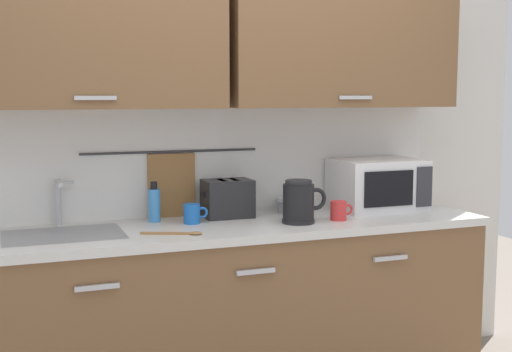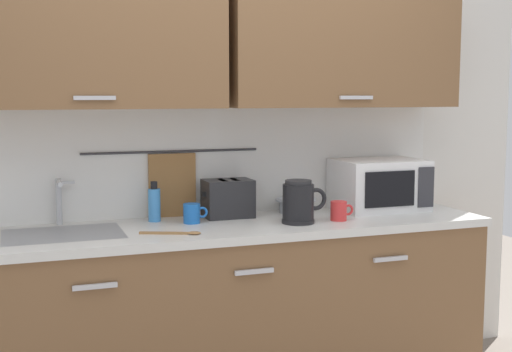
% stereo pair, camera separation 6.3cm
% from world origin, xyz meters
% --- Properties ---
extents(counter_unit, '(2.53, 0.64, 0.90)m').
position_xyz_m(counter_unit, '(-0.01, 0.30, 0.46)').
color(counter_unit, brown).
rests_on(counter_unit, ground).
extents(back_wall_assembly, '(3.70, 0.41, 2.50)m').
position_xyz_m(back_wall_assembly, '(-0.00, 0.53, 1.52)').
color(back_wall_assembly, silver).
rests_on(back_wall_assembly, ground).
extents(sink_faucet, '(0.09, 0.17, 0.22)m').
position_xyz_m(sink_faucet, '(-0.78, 0.53, 1.04)').
color(sink_faucet, '#B2B5BA').
rests_on(sink_faucet, counter_unit).
extents(microwave, '(0.46, 0.35, 0.27)m').
position_xyz_m(microwave, '(0.86, 0.41, 1.04)').
color(microwave, white).
rests_on(microwave, counter_unit).
extents(electric_kettle, '(0.23, 0.16, 0.21)m').
position_xyz_m(electric_kettle, '(0.30, 0.20, 1.00)').
color(electric_kettle, black).
rests_on(electric_kettle, counter_unit).
extents(dish_soap_bottle, '(0.06, 0.06, 0.20)m').
position_xyz_m(dish_soap_bottle, '(-0.34, 0.48, 0.99)').
color(dish_soap_bottle, '#3F8CD8').
rests_on(dish_soap_bottle, counter_unit).
extents(mug_near_sink, '(0.12, 0.08, 0.09)m').
position_xyz_m(mug_near_sink, '(-0.18, 0.37, 0.95)').
color(mug_near_sink, blue).
rests_on(mug_near_sink, counter_unit).
extents(mixing_bowl, '(0.21, 0.21, 0.08)m').
position_xyz_m(mixing_bowl, '(0.40, 0.47, 0.94)').
color(mixing_bowl, '#A5ADB7').
rests_on(mixing_bowl, counter_unit).
extents(toaster, '(0.26, 0.17, 0.19)m').
position_xyz_m(toaster, '(0.03, 0.47, 1.00)').
color(toaster, '#232326').
rests_on(toaster, counter_unit).
extents(mug_by_kettle, '(0.12, 0.08, 0.09)m').
position_xyz_m(mug_by_kettle, '(0.52, 0.19, 0.95)').
color(mug_by_kettle, red).
rests_on(mug_by_kettle, counter_unit).
extents(wooden_spoon, '(0.26, 0.13, 0.01)m').
position_xyz_m(wooden_spoon, '(-0.31, 0.13, 0.91)').
color(wooden_spoon, '#9E7042').
rests_on(wooden_spoon, counter_unit).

